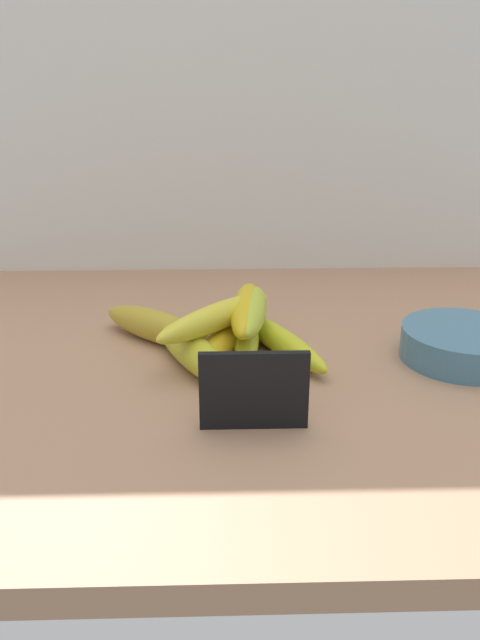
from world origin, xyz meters
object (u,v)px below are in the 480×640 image
Objects in this scene: banana_1 at (157,327)px; banana_2 at (226,339)px; banana_3 at (250,334)px; banana_4 at (280,341)px; banana_6 at (250,309)px; chalkboard_sign at (256,393)px; banana_0 at (194,352)px; fruit_bowl at (462,344)px; banana_7 at (216,316)px; banana_5 at (252,311)px.

banana_1 is 9.98cm from banana_2.
banana_3 and banana_4 have the same top height.
banana_6 is (-3.84, 1.82, 3.64)cm from banana_4.
chalkboard_sign reaches higher than banana_0.
fruit_bowl is 0.80× the size of banana_2.
chalkboard_sign is 0.61× the size of banana_3.
banana_0 is 5.42cm from banana_7.
banana_7 is at bearing -152.97° from banana_5.
chalkboard_sign is at bearing -80.86° from banana_2.
banana_4 is 1.04× the size of banana_7.
banana_4 is at bearing 77.48° from chalkboard_sign.
banana_0 is 1.18× the size of banana_5.
banana_2 is 0.94× the size of banana_4.
banana_0 is at bearing -159.21° from banana_4.
banana_0 is (-33.53, -1.63, 0.10)cm from fruit_bowl.
banana_5 is at bearing -63.38° from banana_6.
banana_1 is at bearing 122.07° from banana_0.
banana_7 is (-4.35, -3.09, 3.86)cm from banana_3.
chalkboard_sign reaches higher than banana_3.
banana_6 is (-26.48, 4.33, 3.29)cm from fruit_bowl.
banana_5 is 5.10cm from banana_7.
fruit_bowl reaches higher than banana_2.
banana_5 is at bearing -76.67° from banana_3.
banana_1 is 1.02× the size of banana_3.
chalkboard_sign is at bearing -61.55° from banana_1.
fruit_bowl is 22.78cm from banana_4.
chalkboard_sign is 18.50cm from banana_2.
chalkboard_sign reaches higher than fruit_bowl.
banana_1 is 10.03cm from banana_7.
chalkboard_sign is 0.62× the size of banana_6.
banana_6 is at bearing -10.64° from banana_1.
banana_4 is (4.02, 18.11, -2.19)cm from chalkboard_sign.
banana_5 reaches higher than banana_3.
fruit_bowl is (26.66, 15.60, -1.84)cm from chalkboard_sign.
banana_2 is (9.12, -4.06, -0.19)cm from banana_1.
banana_4 is (-22.64, 2.51, -0.35)cm from fruit_bowl.
banana_0 is 5.76cm from banana_2.
banana_5 is (0.19, -0.78, 3.56)cm from banana_3.
banana_6 and banana_7 have the same top height.
banana_2 is at bearing -146.75° from banana_3.
banana_1 is (-12.04, 22.23, -1.74)cm from chalkboard_sign.
banana_7 is at bearing -144.55° from banana_3.
banana_2 is 6.95cm from banana_4.
banana_5 is 0.84× the size of banana_7.
banana_2 is at bearing -150.32° from banana_6.
banana_2 is 4.89cm from banana_5.
banana_0 is at bearing -177.22° from fruit_bowl.
banana_2 is at bearing 46.72° from banana_0.
fruit_bowl is at bearing -9.72° from banana_1.
banana_2 is 1.05× the size of banana_3.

